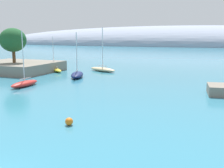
# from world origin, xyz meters

# --- Properties ---
(shore_outcrop) EXTENTS (17.32, 14.52, 2.15)m
(shore_outcrop) POSITION_xyz_m (-30.67, 37.91, 1.08)
(shore_outcrop) COLOR gray
(shore_outcrop) RESTS_ON ground
(tree_clump_shore) EXTENTS (5.59, 5.59, 7.39)m
(tree_clump_shore) POSITION_xyz_m (-29.74, 36.41, 7.00)
(tree_clump_shore) COLOR brown
(tree_clump_shore) RESTS_ON shore_outcrop
(distant_ridge) EXTENTS (375.48, 83.43, 32.93)m
(distant_ridge) POSITION_xyz_m (-25.43, 226.02, 0.00)
(distant_ridge) COLOR #8E99AD
(distant_ridge) RESTS_ON ground
(sailboat_red_near_shore) EXTENTS (1.76, 5.96, 8.65)m
(sailboat_red_near_shore) POSITION_xyz_m (-16.92, 24.10, 0.52)
(sailboat_red_near_shore) COLOR red
(sailboat_red_near_shore) RESTS_ON water
(sailboat_sand_mid_mooring) EXTENTS (7.88, 5.13, 9.82)m
(sailboat_sand_mid_mooring) POSITION_xyz_m (-13.00, 45.62, 0.54)
(sailboat_sand_mid_mooring) COLOR #C6B284
(sailboat_sand_mid_mooring) RESTS_ON water
(sailboat_navy_outer_mooring) EXTENTS (4.39, 6.86, 8.58)m
(sailboat_navy_outer_mooring) POSITION_xyz_m (-13.81, 35.37, 0.61)
(sailboat_navy_outer_mooring) COLOR navy
(sailboat_navy_outer_mooring) RESTS_ON water
(sailboat_yellow_end_of_line) EXTENTS (7.55, 6.14, 7.71)m
(sailboat_yellow_end_of_line) POSITION_xyz_m (-23.29, 41.65, 0.46)
(sailboat_yellow_end_of_line) COLOR yellow
(sailboat_yellow_end_of_line) RESTS_ON water
(mooring_buoy_orange) EXTENTS (0.71, 0.71, 0.71)m
(mooring_buoy_orange) POSITION_xyz_m (-0.69, 10.40, 0.36)
(mooring_buoy_orange) COLOR orange
(mooring_buoy_orange) RESTS_ON water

